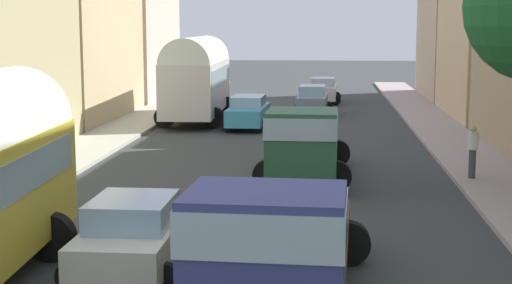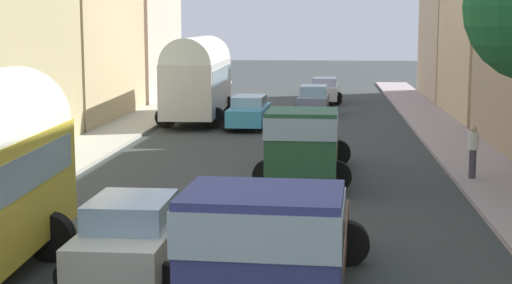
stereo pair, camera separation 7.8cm
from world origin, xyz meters
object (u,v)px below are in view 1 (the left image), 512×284
at_px(car_2, 133,236).
at_px(pedestrian_1, 473,150).
at_px(cargo_truck_0, 276,243).
at_px(car_1, 323,90).
at_px(car_0, 312,100).
at_px(parked_bus_1, 197,75).
at_px(car_3, 248,112).
at_px(cargo_truck_1, 304,143).

height_order(car_2, pedestrian_1, pedestrian_1).
bearing_deg(cargo_truck_0, car_2, 145.18).
height_order(car_1, car_2, car_1).
bearing_deg(car_0, pedestrian_1, -73.85).
bearing_deg(pedestrian_1, parked_bus_1, 126.98).
relative_size(car_0, car_2, 1.05).
height_order(car_0, car_3, car_0).
distance_m(car_2, pedestrian_1, 12.75).
xyz_separation_m(cargo_truck_1, car_2, (-3.07, -9.21, -0.49)).
bearing_deg(parked_bus_1, car_3, -42.22).
height_order(car_3, pedestrian_1, pedestrian_1).
height_order(cargo_truck_1, pedestrian_1, cargo_truck_1).
distance_m(parked_bus_1, cargo_truck_1, 16.26).
xyz_separation_m(car_1, pedestrian_1, (4.69, -24.39, 0.22)).
height_order(parked_bus_1, cargo_truck_0, parked_bus_1).
distance_m(cargo_truck_1, car_0, 18.63).
height_order(parked_bus_1, car_1, parked_bus_1).
distance_m(car_1, car_2, 34.28).
bearing_deg(cargo_truck_1, parked_bus_1, 111.10).
relative_size(cargo_truck_1, pedestrian_1, 3.96).
distance_m(cargo_truck_0, cargo_truck_1, 11.24).
height_order(cargo_truck_0, cargo_truck_1, cargo_truck_0).
relative_size(cargo_truck_1, car_2, 1.92).
height_order(cargo_truck_1, car_0, cargo_truck_1).
bearing_deg(cargo_truck_0, cargo_truck_1, 89.19).
distance_m(cargo_truck_0, car_2, 3.59).
bearing_deg(car_2, parked_bus_1, 96.48).
xyz_separation_m(car_3, pedestrian_1, (8.15, -12.04, 0.24)).
height_order(car_2, car_3, car_3).
xyz_separation_m(car_0, car_2, (-3.01, -27.83, -0.03)).
bearing_deg(car_0, car_2, -96.16).
xyz_separation_m(parked_bus_1, car_3, (2.87, -2.60, -1.57)).
height_order(cargo_truck_0, car_3, cargo_truck_0).
xyz_separation_m(car_0, car_1, (0.56, 6.27, 0.01)).
xyz_separation_m(car_1, car_2, (-3.56, -34.10, -0.03)).
bearing_deg(car_3, car_1, 74.33).
distance_m(car_0, pedestrian_1, 18.87).
bearing_deg(car_3, pedestrian_1, -55.89).
height_order(car_0, pedestrian_1, pedestrian_1).
height_order(cargo_truck_1, car_1, cargo_truck_1).
bearing_deg(cargo_truck_1, car_2, -108.46).
bearing_deg(car_3, cargo_truck_1, -76.65).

